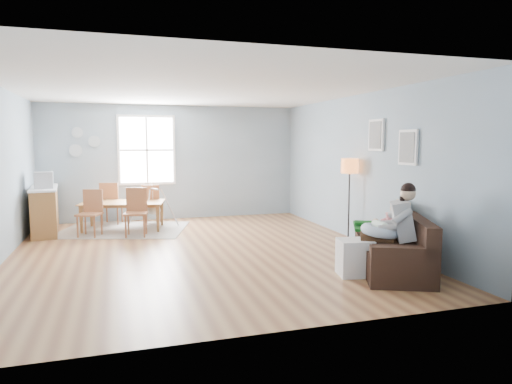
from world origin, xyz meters
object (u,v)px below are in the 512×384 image
object	(u,v)px
floor_lamp	(350,173)
chair_se	(136,209)
counter	(45,210)
baby_swing	(153,209)
chair_sw	(91,210)
father	(391,226)
chair_ne	(151,202)
dining_table	(123,216)
monitor	(43,180)
chair_nw	(111,201)
toddler	(389,222)
storage_cube	(354,257)
sofa	(395,251)

from	to	relation	value
floor_lamp	chair_se	world-z (taller)	floor_lamp
counter	baby_swing	xyz separation A→B (m)	(2.15, 0.14, -0.10)
chair_sw	chair_se	bearing A→B (deg)	-16.72
father	chair_ne	distance (m)	5.72
dining_table	baby_swing	size ratio (longest dim) A/B	1.54
monitor	baby_swing	xyz separation A→B (m)	(2.11, 0.45, -0.72)
chair_nw	counter	xyz separation A→B (m)	(-1.26, -0.57, -0.07)
father	baby_swing	xyz separation A→B (m)	(-2.83, 4.78, -0.31)
dining_table	chair_sw	distance (m)	0.79
floor_lamp	chair_nw	distance (m)	5.29
toddler	monitor	distance (m)	6.50
toddler	baby_swing	size ratio (longest dim) A/B	0.70
floor_lamp	counter	size ratio (longest dim) A/B	0.90
dining_table	counter	world-z (taller)	counter
floor_lamp	chair_se	xyz separation A→B (m)	(-3.75, 1.64, -0.73)
father	monitor	world-z (taller)	father
father	chair_nw	xyz separation A→B (m)	(-3.72, 5.22, -0.14)
toddler	chair_sw	bearing A→B (deg)	139.83
toddler	chair_se	distance (m)	4.83
father	counter	distance (m)	6.81
chair_se	floor_lamp	bearing A→B (deg)	-23.61
chair_se	monitor	world-z (taller)	monitor
toddler	chair_sw	distance (m)	5.63
dining_table	chair_se	distance (m)	0.80
storage_cube	chair_ne	bearing A→B (deg)	116.15
chair_nw	chair_ne	world-z (taller)	chair_nw
floor_lamp	chair_nw	xyz separation A→B (m)	(-4.24, 3.08, -0.73)
storage_cube	chair_sw	world-z (taller)	chair_sw
chair_sw	chair_nw	bearing A→B (deg)	73.33
sofa	floor_lamp	world-z (taller)	floor_lamp
monitor	chair_se	bearing A→B (deg)	-17.89
sofa	dining_table	size ratio (longest dim) A/B	1.27
chair_nw	chair_ne	bearing A→B (deg)	-16.57
toddler	chair_se	xyz separation A→B (m)	(-3.45, 3.38, -0.13)
father	dining_table	xyz separation A→B (m)	(-3.46, 4.50, -0.39)
dining_table	father	bearing A→B (deg)	-40.81
chair_sw	chair_nw	xyz separation A→B (m)	(0.35, 1.18, 0.03)
storage_cube	baby_swing	size ratio (longest dim) A/B	0.48
chair_ne	dining_table	bearing A→B (deg)	-143.17
floor_lamp	storage_cube	distance (m)	2.47
father	floor_lamp	xyz separation A→B (m)	(0.52, 2.14, 0.59)
storage_cube	chair_se	bearing A→B (deg)	126.96
father	monitor	bearing A→B (deg)	138.74
sofa	floor_lamp	distance (m)	2.19
sofa	chair_nw	xyz separation A→B (m)	(-3.94, 5.01, 0.26)
chair_se	monitor	size ratio (longest dim) A/B	2.56
monitor	father	bearing A→B (deg)	-41.26
toddler	chair_se	world-z (taller)	toddler
baby_swing	counter	bearing A→B (deg)	-176.35
chair_nw	baby_swing	bearing A→B (deg)	-25.99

